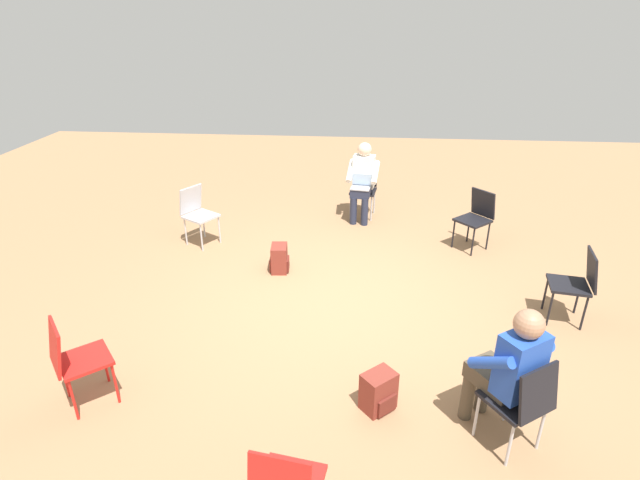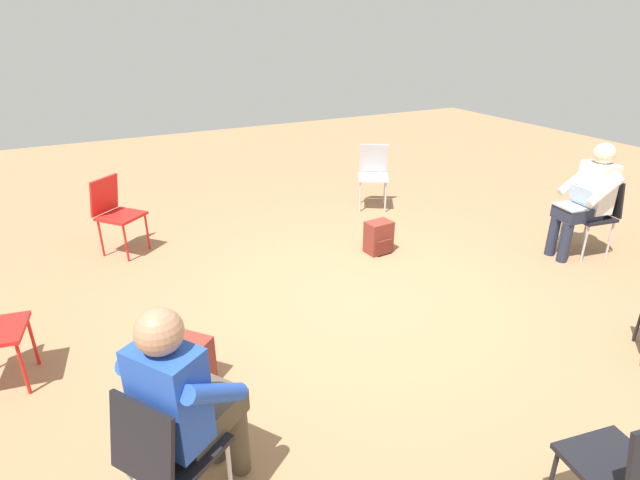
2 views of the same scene
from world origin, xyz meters
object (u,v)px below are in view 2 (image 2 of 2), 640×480
(chair_north, at_px, (631,469))
(chair_southwest, at_px, (373,172))
(person_with_laptop, at_px, (588,195))
(backpack_near_laptop_user, at_px, (192,364))
(person_in_blue, at_px, (185,397))
(chair_southeast, at_px, (115,210))
(chair_northeast, at_px, (165,451))
(backpack_by_empty_chair, at_px, (378,239))
(chair_west, at_px, (596,211))

(chair_north, distance_m, chair_southwest, 4.95)
(person_with_laptop, distance_m, backpack_near_laptop_user, 4.33)
(person_with_laptop, distance_m, person_in_blue, 4.65)
(chair_southeast, distance_m, person_with_laptop, 5.05)
(chair_southwest, height_order, person_in_blue, person_in_blue)
(chair_northeast, relative_size, chair_southeast, 1.00)
(person_in_blue, bearing_deg, backpack_by_empty_chair, 96.56)
(chair_southeast, bearing_deg, person_with_laptop, 111.09)
(backpack_by_empty_chair, bearing_deg, chair_southwest, -120.13)
(person_with_laptop, height_order, backpack_near_laptop_user, person_with_laptop)
(chair_southwest, bearing_deg, chair_north, 102.70)
(chair_west, distance_m, backpack_near_laptop_user, 4.47)
(chair_north, bearing_deg, person_with_laptop, 49.65)
(chair_north, distance_m, person_in_blue, 2.11)
(chair_southwest, distance_m, backpack_near_laptop_user, 4.06)
(chair_northeast, distance_m, chair_southeast, 3.62)
(chair_northeast, bearing_deg, chair_southwest, 102.16)
(person_in_blue, bearing_deg, chair_west, 69.82)
(person_with_laptop, xyz_separation_m, backpack_near_laptop_user, (4.29, 0.18, -0.53))
(chair_west, bearing_deg, person_in_blue, 112.27)
(chair_north, xyz_separation_m, person_with_laptop, (-2.76, -2.32, 0.20))
(chair_southwest, xyz_separation_m, backpack_near_laptop_user, (3.15, 2.55, -0.34))
(chair_southeast, distance_m, backpack_near_laptop_user, 2.59)
(chair_southeast, bearing_deg, chair_southwest, 138.90)
(chair_southeast, relative_size, person_in_blue, 0.69)
(chair_southwest, xyz_separation_m, backpack_by_empty_chair, (0.76, 1.30, -0.34))
(chair_northeast, height_order, backpack_near_laptop_user, chair_northeast)
(chair_north, relative_size, backpack_by_empty_chair, 2.36)
(chair_southeast, height_order, backpack_near_laptop_user, chair_southeast)
(chair_north, bearing_deg, person_in_blue, 155.45)
(chair_north, distance_m, backpack_near_laptop_user, 2.65)
(chair_southwest, distance_m, person_with_laptop, 2.63)
(chair_northeast, distance_m, backpack_near_laptop_user, 1.16)
(person_with_laptop, distance_m, backpack_by_empty_chair, 2.24)
(chair_southwest, xyz_separation_m, person_in_blue, (3.36, 3.50, 0.20))
(chair_southwest, xyz_separation_m, chair_west, (-1.31, 2.39, 0.00))
(chair_west, bearing_deg, chair_northeast, 112.93)
(chair_north, xyz_separation_m, backpack_near_laptop_user, (1.52, -2.14, -0.34))
(chair_west, bearing_deg, chair_southeast, 71.32)
(backpack_near_laptop_user, bearing_deg, chair_northeast, 71.38)
(chair_west, relative_size, backpack_near_laptop_user, 2.36)
(chair_west, bearing_deg, chair_southwest, 37.60)
(chair_northeast, bearing_deg, person_in_blue, 90.00)
(chair_southeast, bearing_deg, backpack_near_laptop_user, 52.84)
(backpack_by_empty_chair, bearing_deg, person_with_laptop, 150.94)
(backpack_by_empty_chair, bearing_deg, chair_west, 152.39)
(chair_northeast, bearing_deg, backpack_by_empty_chair, 96.25)
(chair_northeast, bearing_deg, chair_north, 26.31)
(chair_northeast, relative_size, backpack_by_empty_chair, 2.36)
(chair_southwest, relative_size, backpack_near_laptop_user, 2.36)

